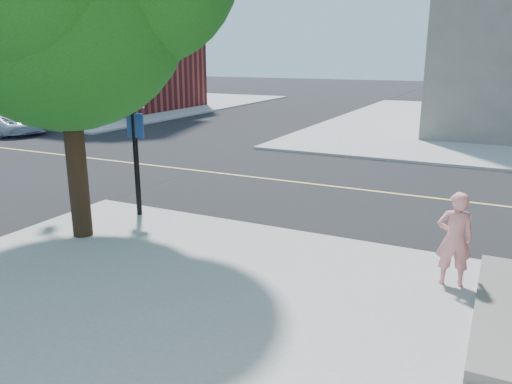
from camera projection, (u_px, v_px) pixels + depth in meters
The scene contains 7 objects.
ground at pixel (135, 209), 13.32m from camera, with size 140.00×140.00×0.00m, color black.
road_ew at pixel (221, 173), 17.21m from camera, with size 140.00×9.00×0.01m, color black.
sidewalk_nw at pixel (83, 102), 41.71m from camera, with size 26.00×25.00×0.12m, color #999999.
church at pixel (69, 6), 35.52m from camera, with size 15.20×12.00×14.40m.
man_on_phone at pixel (455, 239), 8.49m from camera, with size 0.60×0.39×1.64m, color pink.
signal_pole at pixel (62, 64), 12.45m from camera, with size 3.88×0.44×4.39m.
car_a at pixel (3, 118), 25.87m from camera, with size 2.51×5.45×1.52m, color silver.
Camera 1 is at (8.49, -10.01, 3.94)m, focal length 35.51 mm.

